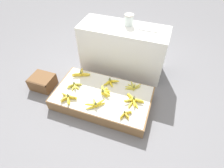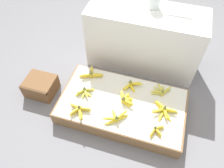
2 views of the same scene
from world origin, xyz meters
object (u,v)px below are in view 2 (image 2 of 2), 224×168
banana_bunch_front_midleft (116,118)px  banana_bunch_back_left (91,74)px  banana_bunch_middle_left (85,92)px  banana_bunch_middle_midleft (125,99)px  banana_bunch_back_midright (161,91)px  wooden_crate (41,86)px  banana_bunch_front_midright (156,131)px  banana_bunch_front_left (79,110)px  banana_bunch_middle_midright (164,110)px  banana_bunch_back_midleft (132,85)px  foam_tray_white (181,12)px  glass_jar (155,1)px

banana_bunch_front_midleft → banana_bunch_back_left: size_ratio=0.86×
banana_bunch_middle_left → banana_bunch_middle_midleft: size_ratio=1.04×
banana_bunch_middle_left → banana_bunch_back_midright: 0.80m
wooden_crate → banana_bunch_front_midright: (1.32, -0.21, 0.10)m
banana_bunch_front_left → banana_bunch_middle_midleft: banana_bunch_middle_midleft is taller
banana_bunch_middle_midleft → banana_bunch_middle_midright: (0.39, -0.01, -0.01)m
wooden_crate → banana_bunch_middle_midright: banana_bunch_middle_midright is taller
banana_bunch_front_left → banana_bunch_front_midright: bearing=0.2°
banana_bunch_middle_midright → banana_bunch_back_midleft: size_ratio=1.26×
banana_bunch_front_midleft → banana_bunch_back_midright: (0.36, 0.44, -0.01)m
banana_bunch_middle_left → banana_bunch_back_midright: banana_bunch_middle_left is taller
banana_bunch_front_midright → banana_bunch_front_left: bearing=-179.8°
banana_bunch_middle_midleft → banana_bunch_back_midright: 0.40m
banana_bunch_front_midright → banana_bunch_front_midleft: bearing=177.3°
banana_bunch_back_midleft → foam_tray_white: 0.89m
banana_bunch_middle_midright → banana_bunch_back_midright: size_ratio=1.24×
banana_bunch_middle_left → banana_bunch_middle_midright: 0.82m
wooden_crate → banana_bunch_middle_left: bearing=0.5°
wooden_crate → banana_bunch_middle_left: size_ratio=1.73×
banana_bunch_middle_midright → banana_bunch_back_midright: bearing=104.5°
glass_jar → banana_bunch_back_midright: bearing=-66.1°
foam_tray_white → banana_bunch_front_midleft: bearing=-109.2°
banana_bunch_front_left → banana_bunch_front_midleft: (0.37, 0.02, 0.00)m
banana_bunch_back_midleft → glass_jar: size_ratio=1.37×
wooden_crate → glass_jar: glass_jar is taller
banana_bunch_middle_midleft → banana_bunch_back_left: (-0.45, 0.22, -0.00)m
foam_tray_white → banana_bunch_back_midleft: bearing=-117.1°
banana_bunch_front_midleft → banana_bunch_middle_midleft: bearing=82.4°
banana_bunch_back_left → banana_bunch_back_midright: size_ratio=1.29×
banana_bunch_middle_midleft → banana_bunch_middle_midright: banana_bunch_middle_midleft is taller
banana_bunch_front_midleft → banana_bunch_back_midleft: 0.43m
wooden_crate → banana_bunch_back_midleft: size_ratio=1.55×
banana_bunch_front_left → glass_jar: 1.33m
banana_bunch_middle_midright → glass_jar: bearing=111.5°
banana_bunch_front_midleft → banana_bunch_back_midright: bearing=51.0°
wooden_crate → banana_bunch_middle_midleft: bearing=1.8°
wooden_crate → banana_bunch_front_midleft: size_ratio=1.37×
banana_bunch_middle_left → banana_bunch_middle_midleft: 0.43m
banana_bunch_middle_midleft → banana_bunch_front_midright: bearing=-34.3°
banana_bunch_middle_midright → foam_tray_white: foam_tray_white is taller
banana_bunch_front_midleft → glass_jar: bearing=85.5°
wooden_crate → banana_bunch_back_midright: bearing=10.9°
wooden_crate → banana_bunch_back_midleft: 1.01m
wooden_crate → banana_bunch_middle_midleft: size_ratio=1.80×
banana_bunch_front_left → glass_jar: size_ratio=1.56×
glass_jar → banana_bunch_front_midright: bearing=-74.4°
banana_bunch_front_left → banana_bunch_back_left: banana_bunch_back_left is taller
banana_bunch_middle_left → banana_bunch_back_midright: bearing=17.9°
banana_bunch_front_left → banana_bunch_middle_midright: size_ratio=0.90×
glass_jar → foam_tray_white: glass_jar is taller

